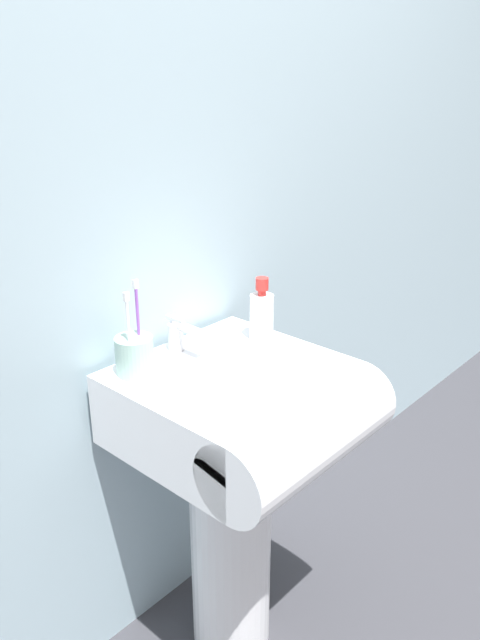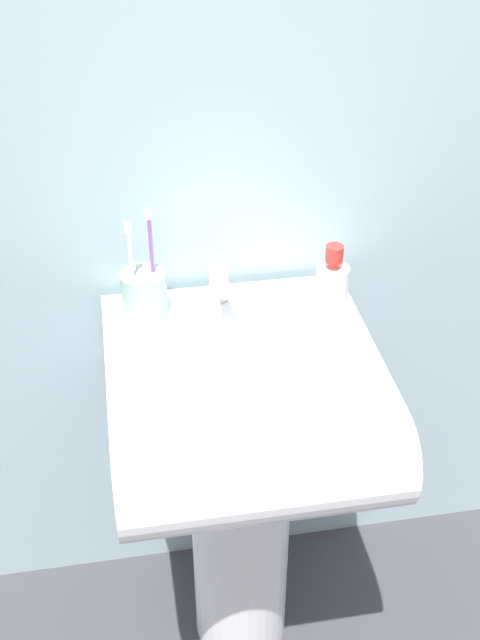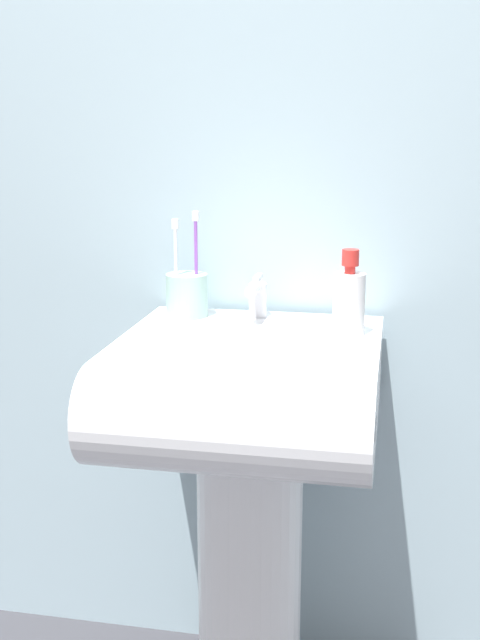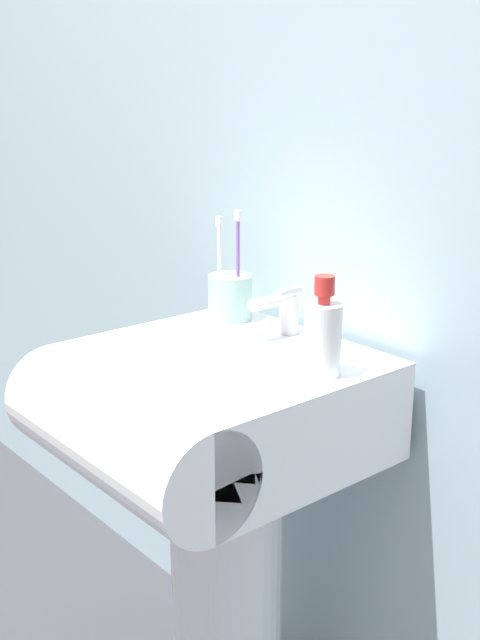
{
  "view_description": "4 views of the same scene",
  "coord_description": "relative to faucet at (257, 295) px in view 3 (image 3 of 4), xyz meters",
  "views": [
    {
      "loc": [
        -0.94,
        -0.88,
        1.47
      ],
      "look_at": [
        0.04,
        0.0,
        0.93
      ],
      "focal_mm": 35.0,
      "sensor_mm": 36.0,
      "label": 1
    },
    {
      "loc": [
        -0.19,
        -1.12,
        1.7
      ],
      "look_at": [
        0.0,
        0.01,
        0.88
      ],
      "focal_mm": 45.0,
      "sensor_mm": 36.0,
      "label": 2
    },
    {
      "loc": [
        0.26,
        -1.42,
        1.22
      ],
      "look_at": [
        -0.02,
        0.01,
        0.85
      ],
      "focal_mm": 45.0,
      "sensor_mm": 36.0,
      "label": 3
    },
    {
      "loc": [
        1.02,
        -0.82,
        1.28
      ],
      "look_at": [
        0.03,
        0.01,
        0.89
      ],
      "focal_mm": 45.0,
      "sensor_mm": 36.0,
      "label": 4
    }
  ],
  "objects": [
    {
      "name": "soap_bottle",
      "position": [
        0.19,
        -0.09,
        0.02
      ],
      "size": [
        0.06,
        0.06,
        0.16
      ],
      "color": "white",
      "rests_on": "sink_basin"
    },
    {
      "name": "faucet",
      "position": [
        0.0,
        0.0,
        0.0
      ],
      "size": [
        0.04,
        0.12,
        0.09
      ],
      "color": "silver",
      "rests_on": "sink_basin"
    },
    {
      "name": "sink_pedestal",
      "position": [
        0.01,
        -0.15,
        -0.55
      ],
      "size": [
        0.21,
        0.21,
        0.65
      ],
      "primitive_type": "cylinder",
      "color": "white",
      "rests_on": "ground"
    },
    {
      "name": "wall_back",
      "position": [
        0.01,
        0.11,
        0.33
      ],
      "size": [
        5.0,
        0.05,
        2.4
      ],
      "primitive_type": "cube",
      "color": "#9EB7C1",
      "rests_on": "ground"
    },
    {
      "name": "toothbrush_cup",
      "position": [
        -0.14,
        -0.01,
        -0.0
      ],
      "size": [
        0.09,
        0.09,
        0.22
      ],
      "color": "#99BFB2",
      "rests_on": "sink_basin"
    },
    {
      "name": "sink_basin",
      "position": [
        0.01,
        -0.21,
        -0.14
      ],
      "size": [
        0.48,
        0.52,
        0.18
      ],
      "color": "white",
      "rests_on": "sink_pedestal"
    }
  ]
}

